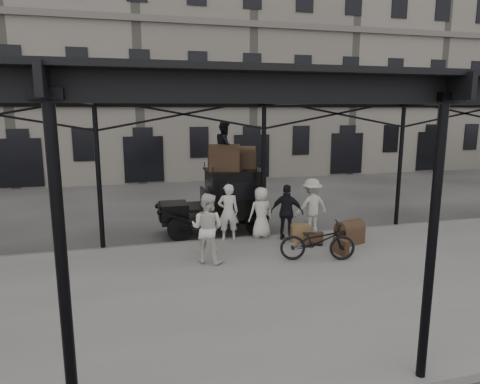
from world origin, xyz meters
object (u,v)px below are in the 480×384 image
Objects in this scene: porter_left at (228,212)px; steamer_trunk_roof_near at (225,160)px; porter_official at (287,212)px; taxi at (226,198)px; bicycle at (318,241)px; steamer_trunk_platform at (349,234)px.

steamer_trunk_roof_near is at bearing -91.17° from porter_left.
steamer_trunk_roof_near is (-1.63, 1.58, 1.52)m from porter_official.
taxi reaches higher than bicycle.
steamer_trunk_platform is at bearing -40.20° from taxi.
taxi is 1.80× the size of bicycle.
porter_left is 1.02× the size of porter_official.
bicycle is at bearing -162.98° from steamer_trunk_platform.
steamer_trunk_roof_near reaches higher than porter_official.
taxi reaches higher than porter_left.
porter_left is 0.88× the size of bicycle.
steamer_trunk_roof_near is at bearing -108.07° from taxi.
porter_left is 1.78× the size of steamer_trunk_roof_near.
taxi is 1.41m from porter_left.
steamer_trunk_platform is (1.58, 1.08, -0.23)m from bicycle.
porter_official is at bearing -27.79° from steamer_trunk_roof_near.
taxi is 3.63× the size of steamer_trunk_roof_near.
bicycle reaches higher than steamer_trunk_platform.
steamer_trunk_platform is (3.24, -2.74, -0.75)m from taxi.
bicycle is 2.02× the size of steamer_trunk_roof_near.
steamer_trunk_roof_near is 4.65m from steamer_trunk_platform.
porter_left reaches higher than steamer_trunk_platform.
taxi is at bearing 122.53° from steamer_trunk_platform.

